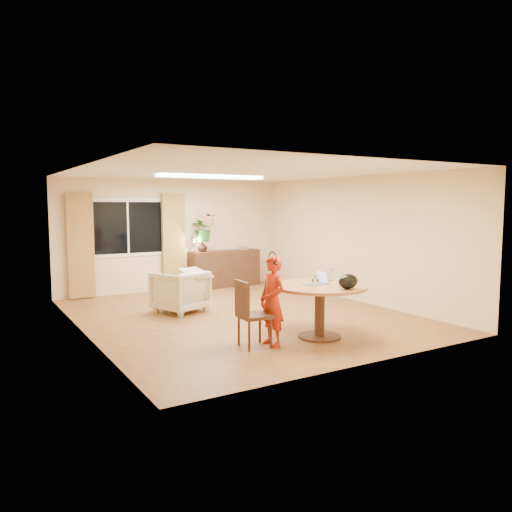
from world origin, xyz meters
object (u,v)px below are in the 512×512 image
(dining_table, at_px, (320,296))
(sideboard, at_px, (224,269))
(child, at_px, (272,301))
(armchair, at_px, (180,291))
(dining_chair, at_px, (255,314))

(dining_table, bearing_deg, sideboard, 79.40)
(child, xyz_separation_m, armchair, (-0.28, 2.78, -0.26))
(dining_table, xyz_separation_m, dining_chair, (-1.11, 0.07, -0.16))
(dining_table, xyz_separation_m, child, (-0.84, 0.02, 0.01))
(dining_chair, distance_m, child, 0.32)
(dining_chair, xyz_separation_m, armchair, (-0.01, 2.74, -0.09))
(dining_table, bearing_deg, dining_chair, 176.54)
(dining_table, bearing_deg, armchair, 111.83)
(armchair, bearing_deg, dining_table, 90.32)
(dining_table, distance_m, child, 0.84)
(dining_table, height_order, sideboard, sideboard)
(dining_chair, height_order, sideboard, dining_chair)
(child, relative_size, sideboard, 0.73)
(dining_chair, relative_size, sideboard, 0.54)
(child, bearing_deg, dining_chair, -105.93)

